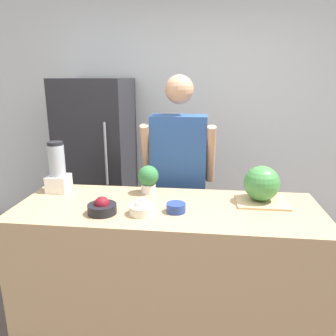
{
  "coord_description": "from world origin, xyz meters",
  "views": [
    {
      "loc": [
        0.23,
        -1.62,
        1.72
      ],
      "look_at": [
        0.0,
        0.4,
        1.15
      ],
      "focal_mm": 35.0,
      "sensor_mm": 36.0,
      "label": 1
    }
  ],
  "objects_px": {
    "bowl_cream": "(142,208)",
    "refrigerator": "(98,161)",
    "potted_plant": "(148,178)",
    "blender": "(58,170)",
    "bowl_cherries": "(102,207)",
    "bowl_small_blue": "(176,208)",
    "person": "(178,179)",
    "watermelon": "(262,183)"
  },
  "relations": [
    {
      "from": "watermelon",
      "to": "bowl_small_blue",
      "type": "height_order",
      "value": "watermelon"
    },
    {
      "from": "blender",
      "to": "potted_plant",
      "type": "height_order",
      "value": "blender"
    },
    {
      "from": "person",
      "to": "blender",
      "type": "xyz_separation_m",
      "value": [
        -0.85,
        -0.42,
        0.17
      ]
    },
    {
      "from": "bowl_cherries",
      "to": "bowl_cream",
      "type": "relative_size",
      "value": 1.12
    },
    {
      "from": "refrigerator",
      "to": "potted_plant",
      "type": "relative_size",
      "value": 8.28
    },
    {
      "from": "bowl_cream",
      "to": "refrigerator",
      "type": "bearing_deg",
      "value": 117.73
    },
    {
      "from": "refrigerator",
      "to": "bowl_small_blue",
      "type": "height_order",
      "value": "refrigerator"
    },
    {
      "from": "potted_plant",
      "to": "blender",
      "type": "bearing_deg",
      "value": -177.16
    },
    {
      "from": "refrigerator",
      "to": "bowl_small_blue",
      "type": "relative_size",
      "value": 14.1
    },
    {
      "from": "person",
      "to": "blender",
      "type": "relative_size",
      "value": 4.68
    },
    {
      "from": "bowl_small_blue",
      "to": "blender",
      "type": "xyz_separation_m",
      "value": [
        -0.9,
        0.29,
        0.13
      ]
    },
    {
      "from": "bowl_cream",
      "to": "blender",
      "type": "relative_size",
      "value": 0.43
    },
    {
      "from": "person",
      "to": "bowl_small_blue",
      "type": "distance_m",
      "value": 0.71
    },
    {
      "from": "watermelon",
      "to": "blender",
      "type": "height_order",
      "value": "blender"
    },
    {
      "from": "person",
      "to": "watermelon",
      "type": "xyz_separation_m",
      "value": [
        0.6,
        -0.47,
        0.14
      ]
    },
    {
      "from": "person",
      "to": "bowl_small_blue",
      "type": "relative_size",
      "value": 14.36
    },
    {
      "from": "bowl_cherries",
      "to": "bowl_cream",
      "type": "height_order",
      "value": "bowl_cherries"
    },
    {
      "from": "bowl_cream",
      "to": "bowl_cherries",
      "type": "bearing_deg",
      "value": -175.59
    },
    {
      "from": "watermelon",
      "to": "bowl_cream",
      "type": "distance_m",
      "value": 0.82
    },
    {
      "from": "bowl_small_blue",
      "to": "watermelon",
      "type": "bearing_deg",
      "value": 23.08
    },
    {
      "from": "person",
      "to": "potted_plant",
      "type": "distance_m",
      "value": 0.45
    },
    {
      "from": "potted_plant",
      "to": "person",
      "type": "bearing_deg",
      "value": 64.34
    },
    {
      "from": "bowl_small_blue",
      "to": "bowl_cream",
      "type": "bearing_deg",
      "value": -164.86
    },
    {
      "from": "person",
      "to": "bowl_cream",
      "type": "height_order",
      "value": "person"
    },
    {
      "from": "bowl_cherries",
      "to": "potted_plant",
      "type": "bearing_deg",
      "value": 60.85
    },
    {
      "from": "refrigerator",
      "to": "bowl_cream",
      "type": "xyz_separation_m",
      "value": [
        0.75,
        -1.42,
        0.09
      ]
    },
    {
      "from": "bowl_small_blue",
      "to": "blender",
      "type": "bearing_deg",
      "value": 162.06
    },
    {
      "from": "person",
      "to": "bowl_cream",
      "type": "relative_size",
      "value": 10.86
    },
    {
      "from": "potted_plant",
      "to": "refrigerator",
      "type": "bearing_deg",
      "value": 124.69
    },
    {
      "from": "blender",
      "to": "bowl_small_blue",
      "type": "bearing_deg",
      "value": -17.94
    },
    {
      "from": "bowl_cherries",
      "to": "bowl_cream",
      "type": "distance_m",
      "value": 0.25
    },
    {
      "from": "bowl_small_blue",
      "to": "person",
      "type": "bearing_deg",
      "value": 93.57
    },
    {
      "from": "blender",
      "to": "potted_plant",
      "type": "xyz_separation_m",
      "value": [
        0.67,
        0.03,
        -0.05
      ]
    },
    {
      "from": "bowl_cream",
      "to": "blender",
      "type": "height_order",
      "value": "blender"
    },
    {
      "from": "person",
      "to": "blender",
      "type": "distance_m",
      "value": 0.96
    },
    {
      "from": "bowl_cream",
      "to": "blender",
      "type": "distance_m",
      "value": 0.78
    },
    {
      "from": "person",
      "to": "bowl_small_blue",
      "type": "height_order",
      "value": "person"
    },
    {
      "from": "watermelon",
      "to": "bowl_small_blue",
      "type": "relative_size",
      "value": 1.96
    },
    {
      "from": "bowl_small_blue",
      "to": "blender",
      "type": "relative_size",
      "value": 0.33
    },
    {
      "from": "refrigerator",
      "to": "bowl_cream",
      "type": "bearing_deg",
      "value": -62.27
    },
    {
      "from": "bowl_cherries",
      "to": "refrigerator",
      "type": "bearing_deg",
      "value": 109.19
    },
    {
      "from": "bowl_cherries",
      "to": "potted_plant",
      "type": "xyz_separation_m",
      "value": [
        0.22,
        0.4,
        0.07
      ]
    }
  ]
}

